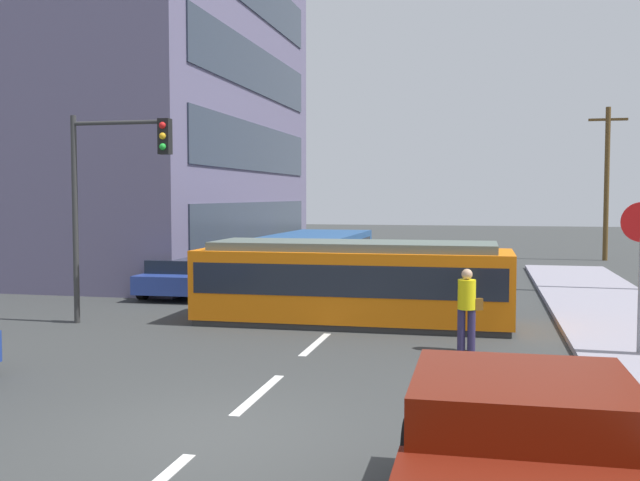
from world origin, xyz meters
name	(u,v)px	position (x,y,z in m)	size (l,w,h in m)	color
ground_plane	(350,315)	(0.00, 10.00, 0.00)	(120.00, 120.00, 0.00)	#363838
lane_stripe_1	(259,394)	(0.00, 2.00, 0.01)	(0.16, 2.40, 0.01)	silver
lane_stripe_2	(316,344)	(0.00, 6.00, 0.01)	(0.16, 2.40, 0.01)	silver
lane_stripe_3	(375,292)	(0.00, 14.71, 0.01)	(0.16, 2.40, 0.01)	silver
lane_stripe_4	(397,273)	(0.00, 20.71, 0.01)	(0.16, 2.40, 0.01)	silver
corner_building	(87,84)	(-13.45, 20.21, 8.00)	(15.47, 17.16, 16.00)	slate
streetcar_tram	(353,281)	(0.32, 8.71, 1.04)	(7.65, 2.59, 2.02)	orange
city_bus	(318,260)	(-1.70, 13.74, 1.11)	(2.60, 5.67, 1.94)	navy
pedestrian_crossing	(467,305)	(3.13, 6.04, 0.94)	(0.51, 0.36, 1.67)	#2E274E
pickup_truck_parked	(525,481)	(3.80, -2.83, 0.80)	(2.31, 5.02, 1.55)	#5F160A
parked_sedan_mid	(187,275)	(-5.71, 12.67, 0.62)	(2.18, 4.24, 1.19)	navy
parked_sedan_far	(264,258)	(-5.27, 19.58, 0.62)	(1.97, 4.28, 1.19)	navy
parked_sedan_furthest	(306,247)	(-5.16, 26.27, 0.62)	(2.03, 4.57, 1.19)	#2D5F2B
traffic_light_mast	(112,179)	(-5.34, 7.27, 3.55)	(2.60, 0.33, 5.09)	#333333
utility_pole_far	(607,180)	(9.20, 28.80, 3.88)	(1.80, 0.24, 7.41)	brown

